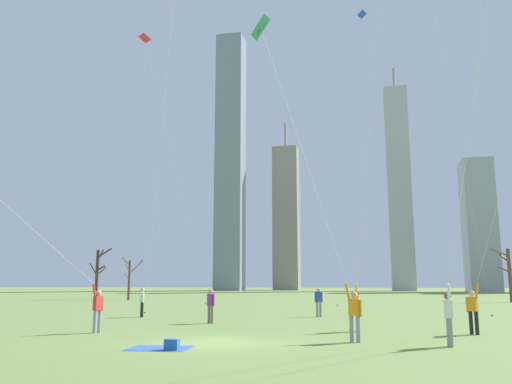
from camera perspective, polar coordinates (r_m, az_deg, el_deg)
ground_plane at (r=17.26m, az=-4.29°, el=-16.26°), size 400.00×400.00×0.00m
kite_flyer_foreground_right_green at (r=18.22m, az=7.68°, el=-3.70°), size 4.24×2.44×12.96m
kite_flyer_far_back_yellow at (r=15.73m, az=21.47°, el=-4.67°), size 1.94×13.59×20.08m
kite_flyer_midfield_left_purple at (r=20.56m, az=-22.78°, el=-6.09°), size 6.84×9.05×10.61m
kite_flyer_midfield_right_orange at (r=20.57m, az=24.68°, el=-3.62°), size 3.74×6.44×15.78m
kite_flyer_midfield_center_teal at (r=20.45m, az=11.73°, el=-3.87°), size 2.15×7.03×17.66m
bystander_far_off_by_trees at (r=30.63m, az=-12.41°, el=-11.60°), size 0.35×0.44×1.62m
bystander_watching_nearby at (r=30.24m, az=6.92°, el=-11.78°), size 0.43×0.36×1.62m
bystander_strolling_midfield at (r=25.45m, az=-5.01°, el=-12.17°), size 0.44×0.35×1.62m
distant_kite_drifting_right_red at (r=49.37m, az=-11.61°, el=14.06°), size 5.04×5.75×24.35m
distant_kite_high_overhead_blue at (r=50.76m, az=11.27°, el=15.11°), size 3.46×1.00×27.27m
picnic_spot at (r=15.85m, az=-9.81°, el=-16.36°), size 1.90×1.53×0.31m
bare_tree_right_of_center at (r=58.43m, az=26.10°, el=-7.92°), size 3.28×2.19×5.44m
bare_tree_center at (r=60.76m, az=-13.74°, el=-9.12°), size 1.68×2.99×4.77m
bare_tree_far_right_edge at (r=64.83m, az=-17.00°, el=-8.38°), size 1.63×2.74×6.10m
skyline_wide_slab at (r=133.76m, az=15.48°, el=0.60°), size 5.55×5.06×56.79m
skyline_slender_spire at (r=142.46m, az=3.36°, el=-2.81°), size 6.79×6.16×46.44m
skyline_mid_tower_right at (r=125.34m, az=23.34°, el=-3.36°), size 6.38×8.13×29.13m
skyline_tall_tower at (r=135.43m, az=-2.84°, el=3.64°), size 6.88×6.21×67.49m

